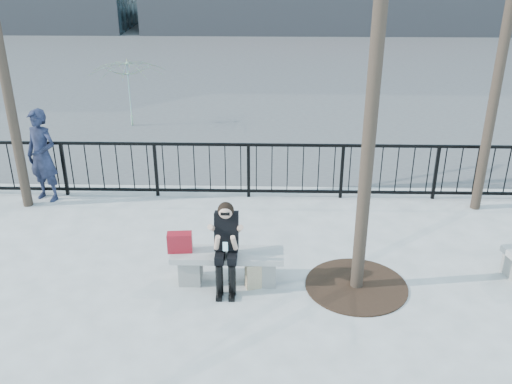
{
  "coord_description": "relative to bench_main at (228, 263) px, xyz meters",
  "views": [
    {
      "loc": [
        0.6,
        -7.19,
        4.75
      ],
      "look_at": [
        0.4,
        0.8,
        1.1
      ],
      "focal_mm": 40.0,
      "sensor_mm": 36.0,
      "label": 1
    }
  ],
  "objects": [
    {
      "name": "street_surface",
      "position": [
        0.0,
        15.0,
        -0.3
      ],
      "size": [
        60.0,
        23.0,
        0.01
      ],
      "primitive_type": "cube",
      "color": "#474747",
      "rests_on": "ground"
    },
    {
      "name": "handbag",
      "position": [
        -0.69,
        0.02,
        0.34
      ],
      "size": [
        0.37,
        0.2,
        0.3
      ],
      "primitive_type": "cube",
      "rotation": [
        0.0,
        0.0,
        0.09
      ],
      "color": "maroon",
      "rests_on": "bench_main"
    },
    {
      "name": "standing_man",
      "position": [
        -3.7,
        2.8,
        0.6
      ],
      "size": [
        0.77,
        0.64,
        1.8
      ],
      "primitive_type": "imported",
      "rotation": [
        0.0,
        0.0,
        -0.38
      ],
      "color": "black",
      "rests_on": "ground"
    },
    {
      "name": "ground",
      "position": [
        0.0,
        0.0,
        -0.3
      ],
      "size": [
        120.0,
        120.0,
        0.0
      ],
      "primitive_type": "plane",
      "color": "gray",
      "rests_on": "ground"
    },
    {
      "name": "railing",
      "position": [
        0.0,
        3.0,
        0.25
      ],
      "size": [
        14.0,
        0.06,
        1.1
      ],
      "color": "black",
      "rests_on": "ground"
    },
    {
      "name": "vendor_umbrella",
      "position": [
        -3.09,
        7.39,
        0.59
      ],
      "size": [
        2.3,
        2.33,
        1.79
      ],
      "primitive_type": "imported",
      "rotation": [
        0.0,
        0.0,
        0.2
      ],
      "color": "yellow",
      "rests_on": "ground"
    },
    {
      "name": "bench_main",
      "position": [
        0.0,
        0.0,
        0.0
      ],
      "size": [
        1.65,
        0.46,
        0.49
      ],
      "color": "slate",
      "rests_on": "ground"
    },
    {
      "name": "seated_woman",
      "position": [
        0.0,
        -0.16,
        0.37
      ],
      "size": [
        0.5,
        0.64,
        1.34
      ],
      "color": "black",
      "rests_on": "ground"
    },
    {
      "name": "tree_grate",
      "position": [
        1.9,
        -0.1,
        -0.29
      ],
      "size": [
        1.5,
        1.5,
        0.02
      ],
      "primitive_type": "cylinder",
      "color": "black",
      "rests_on": "ground"
    },
    {
      "name": "shopping_bag",
      "position": [
        0.48,
        -0.12,
        -0.1
      ],
      "size": [
        0.45,
        0.28,
        0.4
      ],
      "primitive_type": "cube",
      "rotation": [
        0.0,
        0.0,
        0.31
      ],
      "color": "beige",
      "rests_on": "ground"
    }
  ]
}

